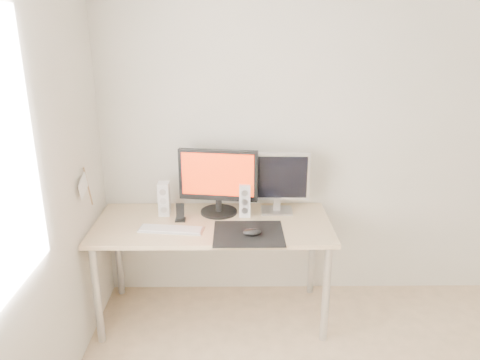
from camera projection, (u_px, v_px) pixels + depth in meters
name	position (u px, v px, depth m)	size (l,w,h in m)	color
wall_back	(343.00, 135.00, 3.36)	(3.50, 3.50, 0.00)	white
mousepad	(249.00, 234.00, 3.00)	(0.45, 0.40, 0.00)	black
mouse	(252.00, 232.00, 2.96)	(0.12, 0.07, 0.04)	black
desk	(213.00, 233.00, 3.20)	(1.60, 0.70, 0.73)	#D1B587
main_monitor	(218.00, 179.00, 3.24)	(0.55, 0.30, 0.47)	black
second_monitor	(277.00, 180.00, 3.27)	(0.45, 0.17, 0.43)	#AAAAAC
speaker_left	(164.00, 199.00, 3.26)	(0.08, 0.09, 0.24)	white
speaker_right	(245.00, 200.00, 3.24)	(0.08, 0.09, 0.24)	white
keyboard	(171.00, 229.00, 3.05)	(0.43, 0.17, 0.02)	#AEAEB0
phone_dock	(180.00, 216.00, 3.18)	(0.07, 0.06, 0.13)	black
pennant	(85.00, 186.00, 2.92)	(0.01, 0.23, 0.29)	#A57F54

